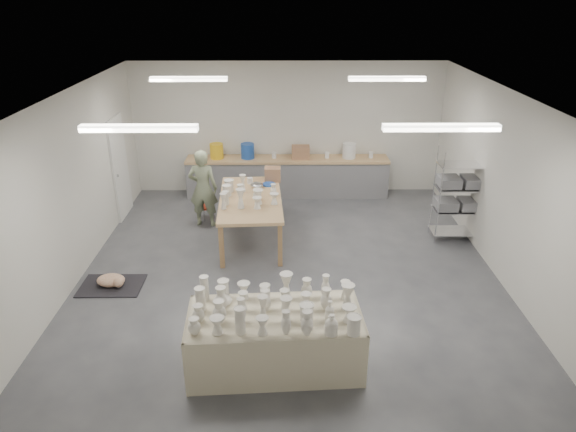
{
  "coord_description": "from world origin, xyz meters",
  "views": [
    {
      "loc": [
        -0.08,
        -7.49,
        4.49
      ],
      "look_at": [
        -0.01,
        0.14,
        1.05
      ],
      "focal_mm": 32.0,
      "sensor_mm": 36.0,
      "label": 1
    }
  ],
  "objects_px": {
    "work_table": "(252,197)",
    "red_stool": "(207,207)",
    "drying_table": "(275,337)",
    "potter": "(203,188)"
  },
  "relations": [
    {
      "from": "work_table",
      "to": "red_stool",
      "type": "bearing_deg",
      "value": 135.64
    },
    {
      "from": "drying_table",
      "to": "potter",
      "type": "distance_m",
      "value": 4.54
    },
    {
      "from": "drying_table",
      "to": "potter",
      "type": "relative_size",
      "value": 1.4
    },
    {
      "from": "drying_table",
      "to": "work_table",
      "type": "height_order",
      "value": "work_table"
    },
    {
      "from": "work_table",
      "to": "potter",
      "type": "distance_m",
      "value": 1.18
    },
    {
      "from": "work_table",
      "to": "potter",
      "type": "height_order",
      "value": "potter"
    },
    {
      "from": "drying_table",
      "to": "work_table",
      "type": "distance_m",
      "value": 3.72
    },
    {
      "from": "red_stool",
      "to": "drying_table",
      "type": "bearing_deg",
      "value": -71.81
    },
    {
      "from": "drying_table",
      "to": "red_stool",
      "type": "relative_size",
      "value": 5.91
    },
    {
      "from": "drying_table",
      "to": "work_table",
      "type": "bearing_deg",
      "value": 94.28
    }
  ]
}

